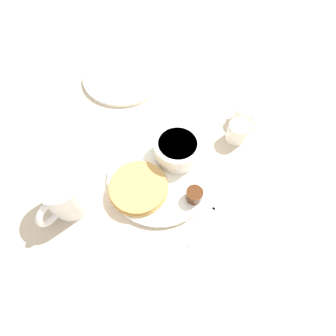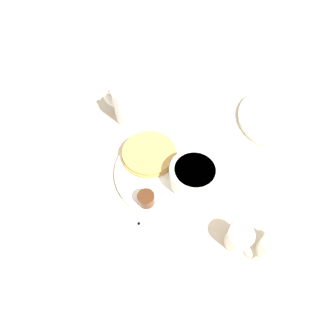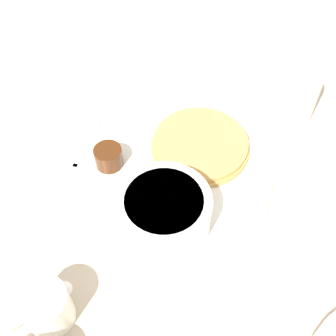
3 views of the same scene
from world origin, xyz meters
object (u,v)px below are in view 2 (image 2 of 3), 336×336
object	(u,v)px
bowl	(194,175)
creamer_pitcher_near	(239,239)
plate	(166,171)
coffee_mug	(130,103)
fork	(132,220)
creamer_pitcher_far	(272,248)

from	to	relation	value
bowl	creamer_pitcher_near	distance (m)	0.17
plate	coffee_mug	distance (m)	0.22
bowl	fork	world-z (taller)	bowl
coffee_mug	fork	world-z (taller)	coffee_mug
creamer_pitcher_near	fork	distance (m)	0.23
bowl	creamer_pitcher_near	bearing A→B (deg)	137.92
bowl	coffee_mug	bearing A→B (deg)	-35.82
plate	coffee_mug	xyz separation A→B (m)	(0.15, -0.15, 0.05)
plate	creamer_pitcher_near	size ratio (longest dim) A/B	4.14
fork	coffee_mug	bearing A→B (deg)	-67.95
plate	creamer_pitcher_far	xyz separation A→B (m)	(-0.27, 0.12, 0.02)
creamer_pitcher_near	fork	size ratio (longest dim) A/B	0.43
creamer_pitcher_far	fork	distance (m)	0.30
bowl	coffee_mug	xyz separation A→B (m)	(0.23, -0.16, 0.01)
creamer_pitcher_far	fork	xyz separation A→B (m)	(0.30, 0.02, -0.02)
plate	bowl	world-z (taller)	bowl
plate	bowl	size ratio (longest dim) A/B	2.22
plate	creamer_pitcher_near	bearing A→B (deg)	147.70
creamer_pitcher_near	bowl	bearing A→B (deg)	-42.08
plate	creamer_pitcher_far	bearing A→B (deg)	155.08
creamer_pitcher_near	fork	world-z (taller)	creamer_pitcher_near
bowl	fork	distance (m)	0.17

